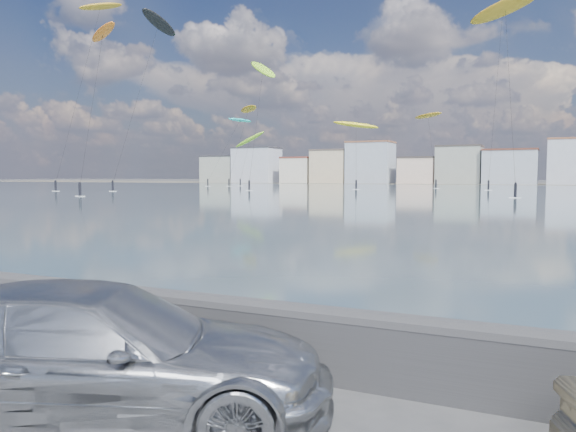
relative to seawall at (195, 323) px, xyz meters
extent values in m
plane|color=#333335|center=(0.00, -2.70, -0.58)|extent=(700.00, 700.00, 0.00)
cube|color=#3B5660|center=(0.00, 88.80, -0.58)|extent=(500.00, 177.00, 0.00)
cube|color=#4C473D|center=(0.00, 197.30, -0.57)|extent=(500.00, 60.00, 0.00)
cube|color=#28282B|center=(0.00, 0.00, -0.13)|extent=(400.00, 0.35, 0.90)
cylinder|color=#28282B|center=(0.00, 0.00, 0.32)|extent=(400.00, 0.36, 0.36)
cube|color=gray|center=(-112.00, 183.30, 4.42)|extent=(14.00, 11.00, 10.00)
cube|color=#2D2D33|center=(-112.00, 183.30, 9.72)|extent=(14.28, 11.22, 0.60)
cube|color=#B2B7C6|center=(-96.50, 183.30, 5.92)|extent=(16.00, 12.00, 13.00)
cube|color=#2D2D33|center=(-96.50, 183.30, 12.72)|extent=(16.32, 12.24, 0.60)
cube|color=silver|center=(-79.00, 183.30, 3.92)|extent=(11.00, 10.00, 9.00)
cube|color=brown|center=(-79.00, 183.30, 8.72)|extent=(11.22, 10.20, 0.60)
cube|color=beige|center=(-66.00, 183.30, 5.17)|extent=(13.00, 11.00, 11.50)
cube|color=#4C423D|center=(-66.00, 183.30, 11.22)|extent=(13.26, 11.22, 0.60)
cube|color=#9EA8B7|center=(-51.50, 183.30, 6.42)|extent=(15.00, 12.00, 14.00)
cube|color=brown|center=(-51.50, 183.30, 13.72)|extent=(15.30, 12.24, 0.60)
cube|color=beige|center=(-35.00, 183.30, 3.67)|extent=(12.00, 10.00, 8.50)
cube|color=#383330|center=(-35.00, 183.30, 8.22)|extent=(12.24, 10.20, 0.60)
cube|color=gray|center=(-21.50, 183.30, 5.42)|extent=(14.00, 11.00, 12.00)
cube|color=#383330|center=(-21.50, 183.30, 11.72)|extent=(14.28, 11.22, 0.60)
cube|color=#9EA8B7|center=(-6.00, 183.30, 4.67)|extent=(16.00, 13.00, 10.50)
cube|color=#562D23|center=(-6.00, 183.30, 10.22)|extent=(16.32, 13.26, 0.60)
cube|color=#B2B7C6|center=(11.00, 183.30, 6.17)|extent=(13.00, 10.00, 13.50)
cube|color=brown|center=(11.00, 183.30, 13.22)|extent=(13.26, 10.20, 0.60)
imported|color=#A7AAAE|center=(0.22, -2.31, 0.22)|extent=(5.96, 4.28, 1.60)
ellipsoid|color=#19BFBF|center=(-72.11, 127.87, 17.35)|extent=(4.76, 8.63, 1.07)
cube|color=white|center=(-75.20, 116.27, -0.53)|extent=(1.40, 0.42, 0.08)
cylinder|color=black|center=(-75.20, 116.27, 0.37)|extent=(0.36, 0.36, 1.70)
sphere|color=black|center=(-75.20, 116.27, 1.27)|extent=(0.28, 0.28, 0.28)
cylinder|color=black|center=(-73.66, 122.07, 9.04)|extent=(3.12, 11.63, 16.65)
ellipsoid|color=#BF8C19|center=(-20.55, 124.38, 15.98)|extent=(8.12, 6.71, 1.61)
cube|color=white|center=(-17.08, 116.68, -0.53)|extent=(1.40, 0.42, 0.08)
cylinder|color=black|center=(-17.08, 116.68, 0.37)|extent=(0.36, 0.36, 1.70)
sphere|color=black|center=(-17.08, 116.68, 1.27)|extent=(0.28, 0.28, 0.28)
cylinder|color=black|center=(-18.82, 120.53, 8.35)|extent=(3.51, 7.74, 15.27)
ellipsoid|color=orange|center=(-56.48, 59.25, 23.76)|extent=(7.79, 5.22, 2.47)
cube|color=white|center=(-52.59, 49.91, -0.53)|extent=(1.40, 0.42, 0.08)
cylinder|color=black|center=(-52.59, 49.91, 0.37)|extent=(0.36, 0.36, 1.70)
sphere|color=black|center=(-52.59, 49.91, 1.27)|extent=(0.28, 0.28, 0.28)
cylinder|color=black|center=(-54.54, 54.58, 12.24)|extent=(3.93, 9.37, 23.05)
ellipsoid|color=yellow|center=(-32.55, 108.31, 13.01)|extent=(10.05, 7.41, 2.16)
cube|color=white|center=(-29.93, 100.59, -0.53)|extent=(1.40, 0.42, 0.08)
cylinder|color=black|center=(-29.93, 100.59, 0.37)|extent=(0.36, 0.36, 1.70)
sphere|color=black|center=(-29.93, 100.59, 1.27)|extent=(0.28, 0.28, 0.28)
cylinder|color=black|center=(-31.24, 104.45, 6.86)|extent=(2.66, 7.76, 12.30)
ellipsoid|color=#8CD826|center=(-45.78, 90.79, 22.73)|extent=(8.02, 5.47, 5.37)
cube|color=white|center=(-45.58, 84.67, -0.53)|extent=(1.40, 0.42, 0.08)
cylinder|color=black|center=(-45.58, 84.67, 0.37)|extent=(0.36, 0.36, 1.70)
sphere|color=black|center=(-45.58, 84.67, 1.27)|extent=(0.28, 0.28, 0.28)
cylinder|color=black|center=(-45.68, 87.73, 11.72)|extent=(0.23, 6.15, 22.02)
ellipsoid|color=#BF8C19|center=(-1.28, 79.03, 25.89)|extent=(10.81, 5.54, 4.85)
cube|color=white|center=(1.24, 69.16, -0.53)|extent=(1.40, 0.42, 0.08)
cylinder|color=black|center=(1.24, 69.16, 0.37)|extent=(0.36, 0.36, 1.70)
sphere|color=black|center=(1.24, 69.16, 1.27)|extent=(0.28, 0.28, 0.28)
cylinder|color=black|center=(-0.02, 74.10, 13.31)|extent=(2.56, 9.90, 25.19)
ellipsoid|color=#8CD826|center=(-70.60, 130.63, 12.19)|extent=(9.28, 3.39, 5.07)
cube|color=white|center=(-69.56, 123.33, -0.53)|extent=(1.40, 0.42, 0.08)
cylinder|color=black|center=(-69.56, 123.33, 0.37)|extent=(0.36, 0.36, 1.70)
sphere|color=black|center=(-69.56, 123.33, 1.27)|extent=(0.28, 0.28, 0.28)
cylinder|color=black|center=(-70.08, 126.98, 6.46)|extent=(1.07, 7.33, 11.49)
ellipsoid|color=#BF8C19|center=(-73.28, 134.90, 21.14)|extent=(9.08, 7.67, 2.74)
cube|color=white|center=(-70.60, 119.22, -0.53)|extent=(1.40, 0.42, 0.08)
cylinder|color=black|center=(-70.60, 119.22, 0.37)|extent=(0.36, 0.36, 1.70)
sphere|color=black|center=(-70.60, 119.22, 1.27)|extent=(0.28, 0.28, 0.28)
cylinder|color=black|center=(-71.94, 127.06, 10.93)|extent=(2.72, 15.71, 20.44)
ellipsoid|color=#BF8C19|center=(-77.68, 81.64, 36.13)|extent=(6.55, 9.12, 3.55)
cube|color=white|center=(-75.44, 66.83, -0.53)|extent=(1.40, 0.42, 0.08)
cylinder|color=black|center=(-75.44, 66.83, 0.37)|extent=(0.36, 0.36, 1.70)
sphere|color=black|center=(-75.44, 66.83, 1.27)|extent=(0.28, 0.28, 0.28)
cylinder|color=black|center=(-76.56, 74.24, 18.43)|extent=(2.28, 14.85, 35.42)
ellipsoid|color=black|center=(-61.39, 79.16, 30.51)|extent=(3.07, 9.29, 4.54)
cube|color=white|center=(-65.24, 70.20, -0.53)|extent=(1.40, 0.42, 0.08)
cylinder|color=black|center=(-65.24, 70.20, 0.37)|extent=(0.36, 0.36, 1.70)
sphere|color=black|center=(-65.24, 70.20, 1.27)|extent=(0.28, 0.28, 0.28)
cylinder|color=black|center=(-63.32, 74.68, 15.61)|extent=(3.89, 9.00, 29.80)
ellipsoid|color=black|center=(-4.16, 114.19, 36.48)|extent=(8.37, 6.28, 6.13)
cube|color=white|center=(-5.29, 105.58, -0.53)|extent=(1.40, 0.42, 0.08)
cylinder|color=black|center=(-5.29, 105.58, 0.37)|extent=(0.36, 0.36, 1.70)
sphere|color=black|center=(-5.29, 105.58, 1.27)|extent=(0.28, 0.28, 0.28)
cylinder|color=black|center=(-4.72, 109.89, 18.60)|extent=(1.17, 8.64, 35.77)
camera|label=1|loc=(4.92, -7.17, 2.30)|focal=35.00mm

